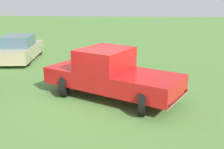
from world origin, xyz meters
TOP-DOWN VIEW (x-y plane):
  - ground_plane at (0.00, 0.00)m, footprint 80.00×80.00m
  - pickup_truck at (-0.44, 0.53)m, footprint 3.98×5.32m
  - sedan_far at (-5.95, -5.22)m, footprint 4.43×2.26m

SIDE VIEW (x-z plane):
  - ground_plane at x=0.00m, z-range 0.00..0.00m
  - sedan_far at x=-5.95m, z-range -0.06..1.40m
  - pickup_truck at x=-0.44m, z-range 0.04..1.86m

